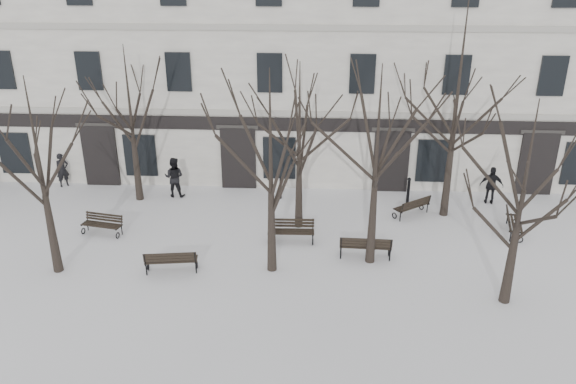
# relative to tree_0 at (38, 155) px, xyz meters

# --- Properties ---
(ground) EXTENTS (100.00, 100.00, 0.00)m
(ground) POSITION_rel_tree_0_xyz_m (8.73, -0.03, -4.23)
(ground) COLOR white
(ground) RESTS_ON ground
(building) EXTENTS (40.40, 10.20, 11.40)m
(building) POSITION_rel_tree_0_xyz_m (8.73, 12.93, 1.29)
(building) COLOR silver
(building) RESTS_ON ground
(tree_0) EXTENTS (4.74, 4.74, 6.77)m
(tree_0) POSITION_rel_tree_0_xyz_m (0.00, 0.00, 0.00)
(tree_0) COLOR black
(tree_0) RESTS_ON ground
(tree_1) EXTENTS (4.89, 4.89, 6.98)m
(tree_1) POSITION_rel_tree_0_xyz_m (7.39, 0.49, 0.14)
(tree_1) COLOR black
(tree_1) RESTS_ON ground
(tree_2) EXTENTS (4.91, 4.91, 7.01)m
(tree_2) POSITION_rel_tree_0_xyz_m (10.83, 1.25, 0.15)
(tree_2) COLOR black
(tree_2) RESTS_ON ground
(tree_3) EXTENTS (4.55, 4.55, 6.50)m
(tree_3) POSITION_rel_tree_0_xyz_m (14.88, -1.04, -0.17)
(tree_3) COLOR black
(tree_3) RESTS_ON ground
(tree_4) EXTENTS (4.77, 4.77, 6.81)m
(tree_4) POSITION_rel_tree_0_xyz_m (0.96, 6.28, 0.03)
(tree_4) COLOR black
(tree_4) RESTS_ON ground
(tree_5) EXTENTS (4.61, 4.61, 6.59)m
(tree_5) POSITION_rel_tree_0_xyz_m (8.18, 3.96, -0.11)
(tree_5) COLOR black
(tree_5) RESTS_ON ground
(tree_6) EXTENTS (6.27, 6.27, 8.96)m
(tree_6) POSITION_rel_tree_0_xyz_m (14.25, 5.38, 1.37)
(tree_6) COLOR black
(tree_6) RESTS_ON ground
(bench_0) EXTENTS (1.67, 0.88, 0.80)m
(bench_0) POSITION_rel_tree_0_xyz_m (0.55, 2.84, -3.79)
(bench_0) COLOR black
(bench_0) RESTS_ON ground
(bench_1) EXTENTS (1.83, 0.88, 0.89)m
(bench_1) POSITION_rel_tree_0_xyz_m (3.96, 0.09, -3.74)
(bench_1) COLOR black
(bench_1) RESTS_ON ground
(bench_2) EXTENTS (1.87, 0.74, 0.93)m
(bench_2) POSITION_rel_tree_0_xyz_m (10.67, 1.47, -3.72)
(bench_2) COLOR black
(bench_2) RESTS_ON ground
(bench_3) EXTENTS (1.77, 0.67, 0.88)m
(bench_3) POSITION_rel_tree_0_xyz_m (7.94, 2.60, -3.75)
(bench_3) COLOR black
(bench_3) RESTS_ON ground
(bench_4) EXTENTS (1.66, 1.46, 0.84)m
(bench_4) POSITION_rel_tree_0_xyz_m (12.89, 5.17, -3.77)
(bench_4) COLOR black
(bench_4) RESTS_ON ground
(bench_5) EXTENTS (0.97, 1.78, 0.85)m
(bench_5) POSITION_rel_tree_0_xyz_m (16.58, 3.83, -3.76)
(bench_5) COLOR black
(bench_5) RESTS_ON ground
(bollard_a) EXTENTS (0.12, 0.12, 0.96)m
(bollard_a) POSITION_rel_tree_0_xyz_m (7.27, 6.71, -3.71)
(bollard_a) COLOR black
(bollard_a) RESTS_ON ground
(bollard_b) EXTENTS (0.15, 0.15, 1.20)m
(bollard_b) POSITION_rel_tree_0_xyz_m (12.89, 6.52, -3.58)
(bollard_b) COLOR black
(bollard_b) RESTS_ON ground
(pedestrian_a) EXTENTS (0.70, 0.67, 1.61)m
(pedestrian_a) POSITION_rel_tree_0_xyz_m (-3.07, 7.61, -4.23)
(pedestrian_a) COLOR black
(pedestrian_a) RESTS_ON ground
(pedestrian_b) EXTENTS (0.94, 0.76, 1.84)m
(pedestrian_b) POSITION_rel_tree_0_xyz_m (2.47, 6.71, -4.23)
(pedestrian_b) COLOR black
(pedestrian_b) RESTS_ON ground
(pedestrian_c) EXTENTS (1.06, 0.61, 1.69)m
(pedestrian_c) POSITION_rel_tree_0_xyz_m (16.49, 6.70, -4.23)
(pedestrian_c) COLOR black
(pedestrian_c) RESTS_ON ground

